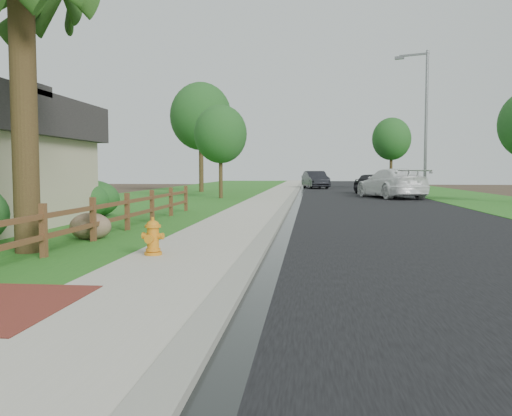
# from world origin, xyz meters

# --- Properties ---
(ground) EXTENTS (120.00, 120.00, 0.00)m
(ground) POSITION_xyz_m (0.00, 0.00, 0.00)
(ground) COLOR #3C2D21
(road) EXTENTS (8.00, 90.00, 0.02)m
(road) POSITION_xyz_m (4.60, 35.00, 0.01)
(road) COLOR black
(road) RESTS_ON ground
(curb) EXTENTS (0.40, 90.00, 0.12)m
(curb) POSITION_xyz_m (0.40, 35.00, 0.06)
(curb) COLOR gray
(curb) RESTS_ON ground
(wet_gutter) EXTENTS (0.50, 90.00, 0.00)m
(wet_gutter) POSITION_xyz_m (0.75, 35.00, 0.02)
(wet_gutter) COLOR black
(wet_gutter) RESTS_ON road
(sidewalk) EXTENTS (2.20, 90.00, 0.10)m
(sidewalk) POSITION_xyz_m (-0.90, 35.00, 0.05)
(sidewalk) COLOR #ACA995
(sidewalk) RESTS_ON ground
(grass_strip) EXTENTS (1.60, 90.00, 0.06)m
(grass_strip) POSITION_xyz_m (-2.80, 35.00, 0.03)
(grass_strip) COLOR #1F5A19
(grass_strip) RESTS_ON ground
(lawn_near) EXTENTS (9.00, 90.00, 0.04)m
(lawn_near) POSITION_xyz_m (-8.00, 35.00, 0.02)
(lawn_near) COLOR #1F5A19
(lawn_near) RESTS_ON ground
(verge_far) EXTENTS (6.00, 90.00, 0.04)m
(verge_far) POSITION_xyz_m (11.50, 35.00, 0.02)
(verge_far) COLOR #1F5A19
(verge_far) RESTS_ON ground
(brick_patch) EXTENTS (1.60, 2.40, 0.11)m
(brick_patch) POSITION_xyz_m (-2.20, -1.00, 0.06)
(brick_patch) COLOR maroon
(brick_patch) RESTS_ON ground
(ranch_fence) EXTENTS (0.12, 16.92, 1.10)m
(ranch_fence) POSITION_xyz_m (-3.60, 6.40, 0.62)
(ranch_fence) COLOR #473017
(ranch_fence) RESTS_ON ground
(fire_hydrant) EXTENTS (0.48, 0.39, 0.73)m
(fire_hydrant) POSITION_xyz_m (-1.52, 3.04, 0.44)
(fire_hydrant) COLOR orange
(fire_hydrant) RESTS_ON sidewalk
(white_suv) EXTENTS (4.21, 6.70, 1.81)m
(white_suv) POSITION_xyz_m (6.52, 27.18, 0.93)
(white_suv) COLOR white
(white_suv) RESTS_ON road
(dark_car_mid) EXTENTS (3.42, 4.80, 1.52)m
(dark_car_mid) POSITION_xyz_m (6.16, 34.00, 0.78)
(dark_car_mid) COLOR black
(dark_car_mid) RESTS_ON road
(dark_car_far) EXTENTS (2.76, 5.25, 1.64)m
(dark_car_far) POSITION_xyz_m (2.00, 44.57, 0.84)
(dark_car_far) COLOR black
(dark_car_far) RESTS_ON road
(streetlight) EXTENTS (2.02, 0.96, 9.17)m
(streetlight) POSITION_xyz_m (8.54, 28.02, 5.20)
(streetlight) COLOR slate
(streetlight) RESTS_ON ground
(boulder) EXTENTS (1.13, 0.91, 0.69)m
(boulder) POSITION_xyz_m (-3.90, 5.75, 0.34)
(boulder) COLOR brown
(boulder) RESTS_ON ground
(shrub_c) EXTENTS (2.18, 2.18, 1.28)m
(shrub_c) POSITION_xyz_m (-6.50, 11.46, 0.64)
(shrub_c) COLOR #1B4D1C
(shrub_c) RESTS_ON ground
(shrub_d) EXTENTS (2.43, 2.43, 1.37)m
(shrub_d) POSITION_xyz_m (-6.50, 12.10, 0.69)
(shrub_d) COLOR #1B4D1C
(shrub_d) RESTS_ON ground
(tree_near_left) EXTENTS (3.20, 3.20, 5.67)m
(tree_near_left) POSITION_xyz_m (-3.90, 25.41, 3.90)
(tree_near_left) COLOR #392617
(tree_near_left) RESTS_ON ground
(tree_mid_left) EXTENTS (4.78, 4.78, 8.56)m
(tree_mid_left) POSITION_xyz_m (-7.00, 34.76, 5.91)
(tree_mid_left) COLOR #392617
(tree_mid_left) RESTS_ON ground
(tree_far_right) EXTENTS (3.59, 3.59, 6.61)m
(tree_far_right) POSITION_xyz_m (9.00, 44.48, 4.62)
(tree_far_right) COLOR #392617
(tree_far_right) RESTS_ON ground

